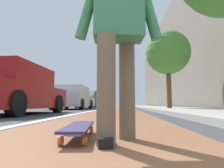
{
  "coord_description": "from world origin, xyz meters",
  "views": [
    {
      "loc": [
        -0.46,
        -0.31,
        0.29
      ],
      "look_at": [
        8.99,
        0.28,
        1.3
      ],
      "focal_mm": 31.06,
      "sensor_mm": 36.0,
      "label": 1
    }
  ],
  "objects_px": {
    "traffic_light": "(109,82)",
    "street_tree_mid": "(168,53)",
    "skateboard": "(79,128)",
    "parked_car_near": "(13,91)",
    "parked_car_mid": "(73,98)",
    "pedestrian_distant": "(97,97)",
    "parked_car_end": "(99,101)",
    "parked_car_far": "(88,100)",
    "skater_person": "(118,26)"
  },
  "relations": [
    {
      "from": "traffic_light",
      "to": "street_tree_mid",
      "type": "xyz_separation_m",
      "value": [
        -13.75,
        -4.32,
        -0.09
      ]
    },
    {
      "from": "traffic_light",
      "to": "skateboard",
      "type": "bearing_deg",
      "value": -176.15
    },
    {
      "from": "parked_car_near",
      "to": "traffic_light",
      "type": "height_order",
      "value": "traffic_light"
    },
    {
      "from": "parked_car_mid",
      "to": "traffic_light",
      "type": "bearing_deg",
      "value": -7.02
    },
    {
      "from": "pedestrian_distant",
      "to": "parked_car_near",
      "type": "bearing_deg",
      "value": 172.19
    },
    {
      "from": "traffic_light",
      "to": "parked_car_near",
      "type": "bearing_deg",
      "value": 175.42
    },
    {
      "from": "skateboard",
      "to": "street_tree_mid",
      "type": "bearing_deg",
      "value": -17.62
    },
    {
      "from": "parked_car_near",
      "to": "parked_car_mid",
      "type": "distance_m",
      "value": 6.84
    },
    {
      "from": "street_tree_mid",
      "to": "pedestrian_distant",
      "type": "relative_size",
      "value": 2.76
    },
    {
      "from": "traffic_light",
      "to": "pedestrian_distant",
      "type": "xyz_separation_m",
      "value": [
        -9.13,
        0.2,
        -2.3
      ]
    },
    {
      "from": "skateboard",
      "to": "parked_car_end",
      "type": "relative_size",
      "value": 0.19
    },
    {
      "from": "parked_car_near",
      "to": "parked_car_mid",
      "type": "xyz_separation_m",
      "value": [
        6.84,
        -0.04,
        0.0
      ]
    },
    {
      "from": "parked_car_far",
      "to": "pedestrian_distant",
      "type": "xyz_separation_m",
      "value": [
        -3.03,
        -1.28,
        0.19
      ]
    },
    {
      "from": "pedestrian_distant",
      "to": "skateboard",
      "type": "bearing_deg",
      "value": -172.73
    },
    {
      "from": "parked_car_near",
      "to": "street_tree_mid",
      "type": "xyz_separation_m",
      "value": [
        4.78,
        -5.81,
        2.4
      ]
    },
    {
      "from": "street_tree_mid",
      "to": "parked_car_far",
      "type": "bearing_deg",
      "value": 37.17
    },
    {
      "from": "skateboard",
      "to": "traffic_light",
      "type": "height_order",
      "value": "traffic_light"
    },
    {
      "from": "traffic_light",
      "to": "pedestrian_distant",
      "type": "distance_m",
      "value": 9.42
    },
    {
      "from": "pedestrian_distant",
      "to": "parked_car_far",
      "type": "bearing_deg",
      "value": 22.91
    },
    {
      "from": "skater_person",
      "to": "pedestrian_distant",
      "type": "bearing_deg",
      "value": 8.62
    },
    {
      "from": "skater_person",
      "to": "parked_car_near",
      "type": "xyz_separation_m",
      "value": [
        4.19,
        3.35,
        -0.23
      ]
    },
    {
      "from": "skateboard",
      "to": "pedestrian_distant",
      "type": "bearing_deg",
      "value": 7.27
    },
    {
      "from": "skater_person",
      "to": "pedestrian_distant",
      "type": "relative_size",
      "value": 1.04
    },
    {
      "from": "parked_car_near",
      "to": "skater_person",
      "type": "bearing_deg",
      "value": -141.4
    },
    {
      "from": "skateboard",
      "to": "parked_car_far",
      "type": "bearing_deg",
      "value": 10.31
    },
    {
      "from": "parked_car_mid",
      "to": "traffic_light",
      "type": "distance_m",
      "value": 12.04
    },
    {
      "from": "parked_car_end",
      "to": "pedestrian_distant",
      "type": "xyz_separation_m",
      "value": [
        -9.68,
        -1.11,
        0.19
      ]
    },
    {
      "from": "skater_person",
      "to": "parked_car_mid",
      "type": "xyz_separation_m",
      "value": [
        11.03,
        3.3,
        -0.23
      ]
    },
    {
      "from": "parked_car_near",
      "to": "parked_car_far",
      "type": "bearing_deg",
      "value": -0.03
    },
    {
      "from": "skateboard",
      "to": "pedestrian_distant",
      "type": "xyz_separation_m",
      "value": [
        13.44,
        1.71,
        0.81
      ]
    },
    {
      "from": "skater_person",
      "to": "parked_car_far",
      "type": "bearing_deg",
      "value": 11.37
    },
    {
      "from": "parked_car_near",
      "to": "skateboard",
      "type": "bearing_deg",
      "value": -143.41
    },
    {
      "from": "skateboard",
      "to": "pedestrian_distant",
      "type": "height_order",
      "value": "pedestrian_distant"
    },
    {
      "from": "parked_car_near",
      "to": "parked_car_far",
      "type": "xyz_separation_m",
      "value": [
        12.43,
        -0.01,
        0.0
      ]
    },
    {
      "from": "skater_person",
      "to": "street_tree_mid",
      "type": "relative_size",
      "value": 0.38
    },
    {
      "from": "parked_car_end",
      "to": "street_tree_mid",
      "type": "xyz_separation_m",
      "value": [
        -14.3,
        -5.63,
        2.4
      ]
    },
    {
      "from": "skateboard",
      "to": "traffic_light",
      "type": "relative_size",
      "value": 0.18
    },
    {
      "from": "parked_car_mid",
      "to": "parked_car_end",
      "type": "height_order",
      "value": "same"
    },
    {
      "from": "parked_car_far",
      "to": "parked_car_end",
      "type": "xyz_separation_m",
      "value": [
        6.65,
        -0.17,
        -0.0
      ]
    },
    {
      "from": "parked_car_end",
      "to": "parked_car_near",
      "type": "bearing_deg",
      "value": 179.47
    },
    {
      "from": "parked_car_near",
      "to": "parked_car_end",
      "type": "height_order",
      "value": "parked_car_end"
    },
    {
      "from": "pedestrian_distant",
      "to": "traffic_light",
      "type": "bearing_deg",
      "value": -1.23
    },
    {
      "from": "skateboard",
      "to": "parked_car_near",
      "type": "relative_size",
      "value": 0.2
    },
    {
      "from": "parked_car_mid",
      "to": "pedestrian_distant",
      "type": "xyz_separation_m",
      "value": [
        2.56,
        -1.24,
        0.19
      ]
    },
    {
      "from": "skateboard",
      "to": "traffic_light",
      "type": "distance_m",
      "value": 22.84
    },
    {
      "from": "skater_person",
      "to": "parked_car_end",
      "type": "relative_size",
      "value": 0.37
    },
    {
      "from": "parked_car_near",
      "to": "pedestrian_distant",
      "type": "height_order",
      "value": "pedestrian_distant"
    },
    {
      "from": "parked_car_near",
      "to": "pedestrian_distant",
      "type": "relative_size",
      "value": 2.7
    },
    {
      "from": "parked_car_mid",
      "to": "street_tree_mid",
      "type": "distance_m",
      "value": 6.57
    },
    {
      "from": "skater_person",
      "to": "pedestrian_distant",
      "type": "xyz_separation_m",
      "value": [
        13.59,
        2.06,
        -0.04
      ]
    }
  ]
}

